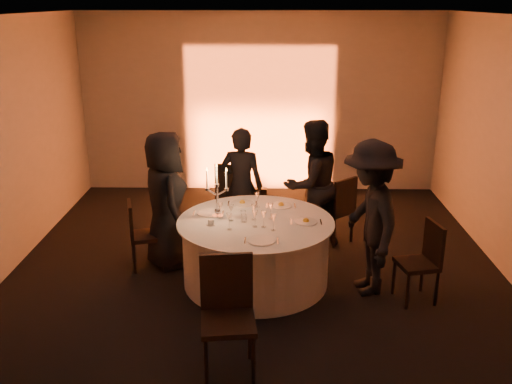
{
  "coord_description": "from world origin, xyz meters",
  "views": [
    {
      "loc": [
        0.12,
        -6.04,
        3.17
      ],
      "look_at": [
        0.0,
        0.2,
        1.05
      ],
      "focal_mm": 40.0,
      "sensor_mm": 36.0,
      "label": 1
    }
  ],
  "objects_px": {
    "guest_left": "(166,200)",
    "coffee_cup": "(211,222)",
    "chair_right": "(424,258)",
    "chair_back_left": "(234,194)",
    "chair_left": "(140,231)",
    "guest_back_right": "(311,185)",
    "guest_back_left": "(242,186)",
    "chair_front": "(227,308)",
    "guest_right": "(370,218)",
    "candelabra": "(217,199)",
    "banquet_table": "(256,252)",
    "chair_back_right": "(339,206)"
  },
  "relations": [
    {
      "from": "guest_left",
      "to": "coffee_cup",
      "type": "bearing_deg",
      "value": -156.72
    },
    {
      "from": "chair_right",
      "to": "candelabra",
      "type": "distance_m",
      "value": 2.38
    },
    {
      "from": "guest_back_right",
      "to": "coffee_cup",
      "type": "xyz_separation_m",
      "value": [
        -1.21,
        -1.2,
        -0.06
      ]
    },
    {
      "from": "guest_right",
      "to": "coffee_cup",
      "type": "bearing_deg",
      "value": -99.89
    },
    {
      "from": "guest_back_left",
      "to": "candelabra",
      "type": "xyz_separation_m",
      "value": [
        -0.23,
        -1.08,
        0.2
      ]
    },
    {
      "from": "banquet_table",
      "to": "chair_front",
      "type": "xyz_separation_m",
      "value": [
        -0.21,
        -1.66,
        0.22
      ]
    },
    {
      "from": "guest_back_left",
      "to": "chair_left",
      "type": "bearing_deg",
      "value": 44.76
    },
    {
      "from": "chair_right",
      "to": "guest_left",
      "type": "distance_m",
      "value": 3.08
    },
    {
      "from": "chair_front",
      "to": "chair_left",
      "type": "bearing_deg",
      "value": 114.35
    },
    {
      "from": "banquet_table",
      "to": "guest_back_right",
      "type": "xyz_separation_m",
      "value": [
        0.71,
        1.08,
        0.48
      ]
    },
    {
      "from": "chair_left",
      "to": "guest_back_left",
      "type": "distance_m",
      "value": 1.51
    },
    {
      "from": "guest_right",
      "to": "candelabra",
      "type": "bearing_deg",
      "value": -107.9
    },
    {
      "from": "chair_right",
      "to": "guest_right",
      "type": "height_order",
      "value": "guest_right"
    },
    {
      "from": "guest_back_left",
      "to": "chair_front",
      "type": "bearing_deg",
      "value": 100.09
    },
    {
      "from": "guest_back_left",
      "to": "coffee_cup",
      "type": "relative_size",
      "value": 14.49
    },
    {
      "from": "chair_back_right",
      "to": "guest_back_right",
      "type": "distance_m",
      "value": 0.52
    },
    {
      "from": "chair_left",
      "to": "chair_front",
      "type": "distance_m",
      "value": 2.36
    },
    {
      "from": "chair_front",
      "to": "guest_back_right",
      "type": "xyz_separation_m",
      "value": [
        0.92,
        2.73,
        0.26
      ]
    },
    {
      "from": "coffee_cup",
      "to": "chair_back_left",
      "type": "bearing_deg",
      "value": 83.69
    },
    {
      "from": "banquet_table",
      "to": "candelabra",
      "type": "relative_size",
      "value": 2.77
    },
    {
      "from": "chair_front",
      "to": "chair_back_right",
      "type": "bearing_deg",
      "value": 58.46
    },
    {
      "from": "chair_back_left",
      "to": "candelabra",
      "type": "bearing_deg",
      "value": 96.56
    },
    {
      "from": "chair_front",
      "to": "candelabra",
      "type": "distance_m",
      "value": 1.83
    },
    {
      "from": "chair_right",
      "to": "chair_front",
      "type": "xyz_separation_m",
      "value": [
        -2.05,
        -1.28,
        0.1
      ]
    },
    {
      "from": "chair_back_right",
      "to": "guest_back_left",
      "type": "xyz_separation_m",
      "value": [
        -1.31,
        0.04,
        0.27
      ]
    },
    {
      "from": "guest_back_left",
      "to": "guest_back_right",
      "type": "height_order",
      "value": "guest_back_right"
    },
    {
      "from": "chair_right",
      "to": "candelabra",
      "type": "bearing_deg",
      "value": -114.85
    },
    {
      "from": "chair_front",
      "to": "guest_right",
      "type": "distance_m",
      "value": 2.11
    },
    {
      "from": "chair_left",
      "to": "chair_right",
      "type": "relative_size",
      "value": 0.95
    },
    {
      "from": "guest_left",
      "to": "chair_back_right",
      "type": "bearing_deg",
      "value": -95.05
    },
    {
      "from": "chair_left",
      "to": "chair_front",
      "type": "xyz_separation_m",
      "value": [
        1.21,
        -2.02,
        0.13
      ]
    },
    {
      "from": "guest_back_left",
      "to": "guest_back_right",
      "type": "bearing_deg",
      "value": -177.47
    },
    {
      "from": "banquet_table",
      "to": "chair_left",
      "type": "height_order",
      "value": "chair_left"
    },
    {
      "from": "guest_left",
      "to": "guest_right",
      "type": "relative_size",
      "value": 0.96
    },
    {
      "from": "chair_back_left",
      "to": "guest_left",
      "type": "bearing_deg",
      "value": 62.48
    },
    {
      "from": "chair_left",
      "to": "chair_back_right",
      "type": "height_order",
      "value": "chair_back_right"
    },
    {
      "from": "chair_front",
      "to": "guest_back_left",
      "type": "distance_m",
      "value": 2.86
    },
    {
      "from": "chair_back_left",
      "to": "guest_left",
      "type": "distance_m",
      "value": 1.26
    },
    {
      "from": "chair_back_right",
      "to": "chair_front",
      "type": "xyz_separation_m",
      "value": [
        -1.31,
        -2.82,
        0.08
      ]
    },
    {
      "from": "chair_right",
      "to": "coffee_cup",
      "type": "bearing_deg",
      "value": -108.83
    },
    {
      "from": "coffee_cup",
      "to": "chair_right",
      "type": "bearing_deg",
      "value": -6.22
    },
    {
      "from": "chair_back_right",
      "to": "guest_back_right",
      "type": "bearing_deg",
      "value": -27.74
    },
    {
      "from": "chair_left",
      "to": "chair_back_left",
      "type": "distance_m",
      "value": 1.53
    },
    {
      "from": "chair_left",
      "to": "chair_right",
      "type": "xyz_separation_m",
      "value": [
        3.26,
        -0.74,
        0.03
      ]
    },
    {
      "from": "guest_left",
      "to": "coffee_cup",
      "type": "distance_m",
      "value": 0.85
    },
    {
      "from": "guest_back_right",
      "to": "guest_right",
      "type": "relative_size",
      "value": 0.98
    },
    {
      "from": "coffee_cup",
      "to": "guest_back_right",
      "type": "bearing_deg",
      "value": 44.78
    },
    {
      "from": "guest_left",
      "to": "chair_right",
      "type": "bearing_deg",
      "value": -128.66
    },
    {
      "from": "chair_right",
      "to": "guest_right",
      "type": "xyz_separation_m",
      "value": [
        -0.57,
        0.2,
        0.37
      ]
    },
    {
      "from": "banquet_table",
      "to": "chair_front",
      "type": "height_order",
      "value": "chair_front"
    }
  ]
}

